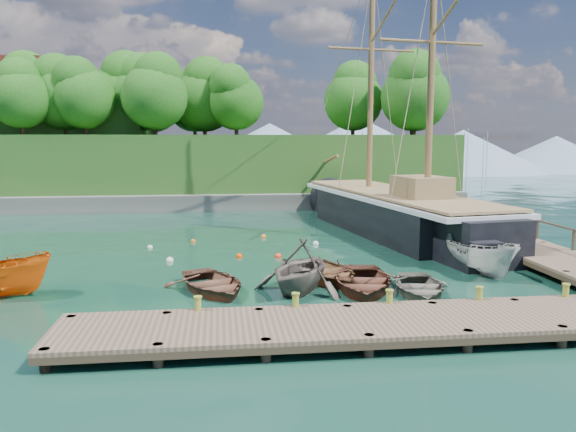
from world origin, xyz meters
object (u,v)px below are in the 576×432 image
at_px(rowboat_0, 212,291).
at_px(rowboat_2, 362,290).
at_px(rowboat_1, 300,291).
at_px(schooner, 394,216).
at_px(rowboat_3, 419,294).
at_px(cabin_boat_white, 480,273).
at_px(rowboat_4, 325,279).

xyz_separation_m(rowboat_0, rowboat_2, (5.73, -0.47, 0.00)).
xyz_separation_m(rowboat_1, schooner, (7.56, 12.14, 1.08)).
distance_m(rowboat_2, rowboat_3, 2.12).
relative_size(rowboat_2, cabin_boat_white, 0.98).
bearing_deg(rowboat_2, rowboat_3, -10.83).
height_order(rowboat_1, rowboat_2, rowboat_1).
xyz_separation_m(rowboat_2, rowboat_3, (1.96, -0.80, 0.00)).
distance_m(rowboat_1, rowboat_3, 4.46).
distance_m(rowboat_1, rowboat_4, 2.13).
xyz_separation_m(rowboat_1, rowboat_2, (2.42, -0.06, 0.00)).
bearing_deg(rowboat_4, rowboat_2, -71.98).
height_order(rowboat_3, rowboat_4, rowboat_4).
bearing_deg(rowboat_0, cabin_boat_white, -13.22).
height_order(rowboat_1, rowboat_4, rowboat_1).
distance_m(rowboat_0, rowboat_3, 7.79).
bearing_deg(rowboat_0, rowboat_3, -30.12).
xyz_separation_m(rowboat_2, cabin_boat_white, (5.73, 1.98, 0.00)).
xyz_separation_m(rowboat_0, rowboat_3, (7.69, -1.27, 0.00)).
bearing_deg(schooner, rowboat_4, -129.98).
relative_size(rowboat_0, rowboat_4, 0.96).
height_order(rowboat_1, cabin_boat_white, rowboat_1).
bearing_deg(rowboat_3, rowboat_0, -177.97).
bearing_deg(rowboat_0, rowboat_2, -25.40).
bearing_deg(rowboat_2, rowboat_4, 134.08).
height_order(rowboat_4, cabin_boat_white, cabin_boat_white).
xyz_separation_m(rowboat_4, schooner, (6.26, 10.45, 1.08)).
height_order(rowboat_2, schooner, schooner).
relative_size(rowboat_3, rowboat_4, 0.87).
xyz_separation_m(rowboat_1, rowboat_4, (1.30, 1.68, 0.00)).
distance_m(rowboat_2, cabin_boat_white, 6.06).
height_order(rowboat_1, schooner, schooner).
bearing_deg(rowboat_4, schooner, 44.50).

